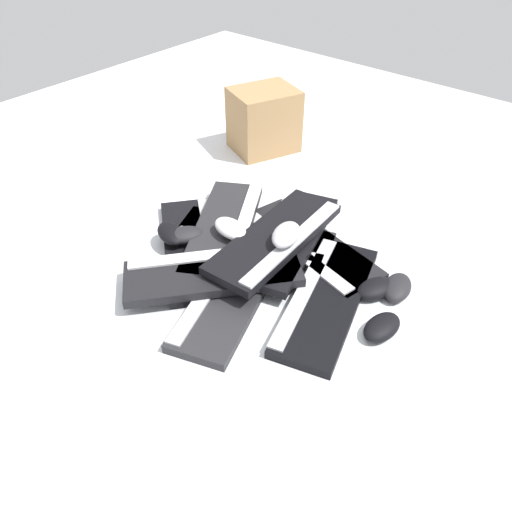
# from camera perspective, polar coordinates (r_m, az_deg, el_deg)

# --- Properties ---
(ground_plane) EXTENTS (3.20, 3.20, 0.00)m
(ground_plane) POSITION_cam_1_polar(r_m,az_deg,el_deg) (1.30, -0.08, -2.58)
(ground_plane) COLOR silver
(keyboard_0) EXTENTS (0.27, 0.46, 0.03)m
(keyboard_0) POSITION_cam_1_polar(r_m,az_deg,el_deg) (1.24, 7.98, -4.88)
(keyboard_0) COLOR black
(keyboard_0) RESTS_ON ground
(keyboard_1) EXTENTS (0.46, 0.25, 0.03)m
(keyboard_1) POSITION_cam_1_polar(r_m,az_deg,el_deg) (1.39, 6.10, 1.16)
(keyboard_1) COLOR black
(keyboard_1) RESTS_ON ground
(keyboard_2) EXTENTS (0.46, 0.30, 0.03)m
(keyboard_2) POSITION_cam_1_polar(r_m,az_deg,el_deg) (1.41, -0.22, 2.15)
(keyboard_2) COLOR #232326
(keyboard_2) RESTS_ON ground
(keyboard_3) EXTENTS (0.44, 0.39, 0.03)m
(keyboard_3) POSITION_cam_1_polar(r_m,az_deg,el_deg) (1.39, -7.20, 1.06)
(keyboard_3) COLOR black
(keyboard_3) RESTS_ON ground
(keyboard_4) EXTENTS (0.29, 0.46, 0.03)m
(keyboard_4) POSITION_cam_1_polar(r_m,az_deg,el_deg) (1.24, -2.82, -4.29)
(keyboard_4) COLOR #232326
(keyboard_4) RESTS_ON ground
(keyboard_5) EXTENTS (0.40, 0.43, 0.03)m
(keyboard_5) POSITION_cam_1_polar(r_m,az_deg,el_deg) (1.26, -4.93, -1.93)
(keyboard_5) COLOR black
(keyboard_5) RESTS_ON keyboard_4
(keyboard_6) EXTENTS (0.27, 0.46, 0.03)m
(keyboard_6) POSITION_cam_1_polar(r_m,az_deg,el_deg) (1.37, 3.62, 2.16)
(keyboard_6) COLOR black
(keyboard_6) RESTS_ON keyboard_1
(keyboard_7) EXTENTS (0.18, 0.45, 0.03)m
(keyboard_7) POSITION_cam_1_polar(r_m,az_deg,el_deg) (1.31, 2.34, 2.10)
(keyboard_7) COLOR black
(keyboard_7) RESTS_ON keyboard_6
(keyboard_8) EXTENTS (0.35, 0.45, 0.03)m
(keyboard_8) POSITION_cam_1_polar(r_m,az_deg,el_deg) (1.41, -3.56, 3.31)
(keyboard_8) COLOR #232326
(keyboard_8) RESTS_ON keyboard_2
(mouse_0) EXTENTS (0.09, 0.12, 0.04)m
(mouse_0) POSITION_cam_1_polar(r_m,az_deg,el_deg) (1.30, 15.84, -3.48)
(mouse_0) COLOR black
(mouse_0) RESTS_ON ground
(mouse_1) EXTENTS (0.12, 0.08, 0.04)m
(mouse_1) POSITION_cam_1_polar(r_m,az_deg,el_deg) (1.34, -2.94, 3.17)
(mouse_1) COLOR silver
(mouse_1) RESTS_ON keyboard_8
(mouse_2) EXTENTS (0.10, 0.12, 0.04)m
(mouse_2) POSITION_cam_1_polar(r_m,az_deg,el_deg) (1.27, 3.46, 2.47)
(mouse_2) COLOR #B7B7BC
(mouse_2) RESTS_ON keyboard_7
(mouse_3) EXTENTS (0.10, 0.13, 0.04)m
(mouse_3) POSITION_cam_1_polar(r_m,az_deg,el_deg) (1.28, 13.56, -3.63)
(mouse_3) COLOR black
(mouse_3) RESTS_ON ground
(mouse_4) EXTENTS (0.13, 0.10, 0.04)m
(mouse_4) POSITION_cam_1_polar(r_m,az_deg,el_deg) (1.39, -9.69, 2.57)
(mouse_4) COLOR black
(mouse_4) RESTS_ON keyboard_3
(mouse_5) EXTENTS (0.12, 0.13, 0.04)m
(mouse_5) POSITION_cam_1_polar(r_m,az_deg,el_deg) (1.38, -8.26, 2.37)
(mouse_5) COLOR black
(mouse_5) RESTS_ON keyboard_3
(mouse_6) EXTENTS (0.08, 0.12, 0.04)m
(mouse_6) POSITION_cam_1_polar(r_m,az_deg,el_deg) (1.19, 14.18, -7.90)
(mouse_6) COLOR black
(mouse_6) RESTS_ON ground
(cable_0) EXTENTS (0.27, 0.45, 0.01)m
(cable_0) POSITION_cam_1_polar(r_m,az_deg,el_deg) (1.31, -0.38, -1.76)
(cable_0) COLOR black
(cable_0) RESTS_ON ground
(cardboard_box) EXTENTS (0.25, 0.27, 0.22)m
(cardboard_box) POSITION_cam_1_polar(r_m,az_deg,el_deg) (1.85, 0.90, 15.26)
(cardboard_box) COLOR #9E774C
(cardboard_box) RESTS_ON ground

